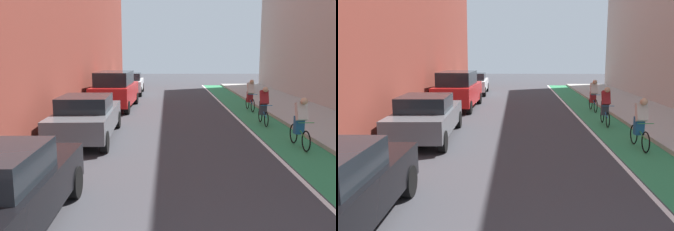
{
  "view_description": "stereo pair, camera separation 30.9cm",
  "coord_description": "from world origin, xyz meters",
  "views": [
    {
      "loc": [
        -0.51,
        -1.14,
        2.95
      ],
      "look_at": [
        -0.48,
        8.34,
        1.3
      ],
      "focal_mm": 38.54,
      "sensor_mm": 36.0,
      "label": 1
    },
    {
      "loc": [
        -0.2,
        -1.13,
        2.95
      ],
      "look_at": [
        -0.48,
        8.34,
        1.3
      ],
      "focal_mm": 38.54,
      "sensor_mm": 36.0,
      "label": 2
    }
  ],
  "objects": [
    {
      "name": "cyclist_far",
      "position": [
        3.73,
        17.28,
        0.85
      ],
      "size": [
        0.48,
        1.71,
        1.61
      ],
      "color": "black",
      "rests_on": "ground"
    },
    {
      "name": "lane_divider_stripe",
      "position": [
        2.64,
        14.92,
        0.0
      ],
      "size": [
        0.12,
        33.83,
        0.0
      ],
      "primitive_type": "cube",
      "color": "white",
      "rests_on": "ground"
    },
    {
      "name": "cyclist_trailing",
      "position": [
        3.46,
        13.61,
        0.8
      ],
      "size": [
        0.48,
        1.67,
        1.59
      ],
      "color": "black",
      "rests_on": "ground"
    },
    {
      "name": "parked_sedan_white",
      "position": [
        -3.29,
        24.76,
        0.79
      ],
      "size": [
        2.02,
        4.4,
        1.53
      ],
      "color": "silver",
      "rests_on": "ground"
    },
    {
      "name": "ground_plane",
      "position": [
        0.0,
        12.92,
        0.0
      ],
      "size": [
        74.43,
        74.43,
        0.0
      ],
      "primitive_type": "plane",
      "color": "#38383D"
    },
    {
      "name": "parked_suv_red",
      "position": [
        -3.29,
        17.84,
        1.02
      ],
      "size": [
        2.09,
        4.75,
        1.98
      ],
      "color": "red",
      "rests_on": "ground"
    },
    {
      "name": "parked_sedan_gray",
      "position": [
        -3.29,
        11.02,
        0.79
      ],
      "size": [
        2.03,
        4.79,
        1.53
      ],
      "color": "#595B60",
      "rests_on": "ground"
    },
    {
      "name": "cyclist_mid",
      "position": [
        3.65,
        9.95,
        0.81
      ],
      "size": [
        0.48,
        1.69,
        1.6
      ],
      "color": "black",
      "rests_on": "ground"
    },
    {
      "name": "bike_lane_paint",
      "position": [
        3.54,
        14.92,
        0.0
      ],
      "size": [
        1.6,
        33.83,
        0.0
      ],
      "primitive_type": "cube",
      "color": "#2D8451",
      "rests_on": "ground"
    },
    {
      "name": "sidewalk_right",
      "position": [
        6.07,
        14.92,
        0.07
      ],
      "size": [
        3.45,
        33.83,
        0.14
      ],
      "primitive_type": "cube",
      "color": "#A8A59E",
      "rests_on": "ground"
    }
  ]
}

